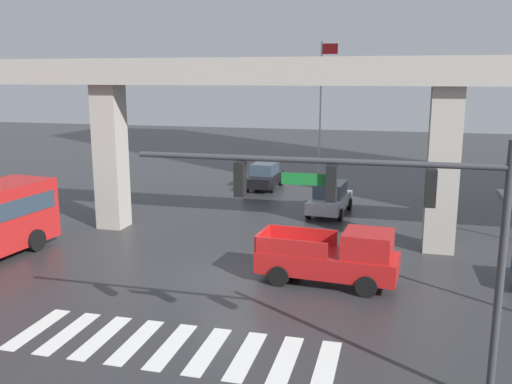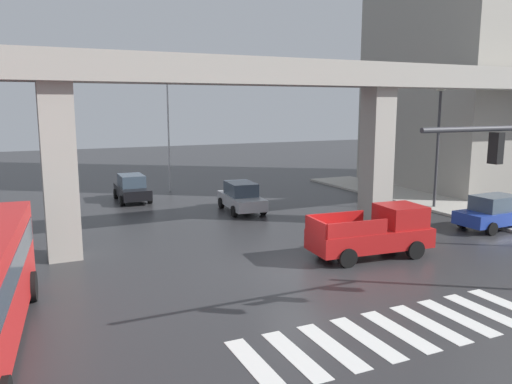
# 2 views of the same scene
# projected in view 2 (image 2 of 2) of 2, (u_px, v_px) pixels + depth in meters

# --- Properties ---
(ground_plane) EXTENTS (120.00, 120.00, 0.00)m
(ground_plane) POSITION_uv_depth(u_px,v_px,m) (299.00, 272.00, 19.15)
(ground_plane) COLOR #2D2D30
(crosswalk_stripes) EXTENTS (9.35, 2.80, 0.01)m
(crosswalk_stripes) POSITION_uv_depth(u_px,v_px,m) (398.00, 331.00, 14.14)
(crosswalk_stripes) COLOR silver
(crosswalk_stripes) RESTS_ON ground
(elevated_overpass) EXTENTS (58.67, 2.14, 8.31)m
(elevated_overpass) POSITION_uv_depth(u_px,v_px,m) (240.00, 84.00, 22.95)
(elevated_overpass) COLOR #ADA89E
(elevated_overpass) RESTS_ON ground
(pickup_truck) EXTENTS (5.24, 2.39, 2.08)m
(pickup_truck) POSITION_uv_depth(u_px,v_px,m) (376.00, 233.00, 21.03)
(pickup_truck) COLOR red
(pickup_truck) RESTS_ON ground
(sedan_blue) EXTENTS (4.35, 2.05, 1.72)m
(sedan_blue) POSITION_uv_depth(u_px,v_px,m) (496.00, 212.00, 25.72)
(sedan_blue) COLOR #1E3899
(sedan_blue) RESTS_ON ground
(sedan_silver) EXTENTS (2.26, 4.44, 1.72)m
(sedan_silver) POSITION_uv_depth(u_px,v_px,m) (241.00, 197.00, 29.95)
(sedan_silver) COLOR #A8AAAF
(sedan_silver) RESTS_ON ground
(sedan_black) EXTENTS (2.04, 4.34, 1.72)m
(sedan_black) POSITION_uv_depth(u_px,v_px,m) (132.00, 188.00, 33.17)
(sedan_black) COLOR black
(sedan_black) RESTS_ON ground
(street_lamp_mid_block) EXTENTS (0.44, 0.70, 7.24)m
(street_lamp_mid_block) POSITION_uv_depth(u_px,v_px,m) (438.00, 133.00, 29.96)
(street_lamp_mid_block) COLOR #38383D
(street_lamp_mid_block) RESTS_ON ground
(flagpole) EXTENTS (1.16, 0.12, 9.82)m
(flagpole) POSITION_uv_depth(u_px,v_px,m) (169.00, 112.00, 36.29)
(flagpole) COLOR silver
(flagpole) RESTS_ON ground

